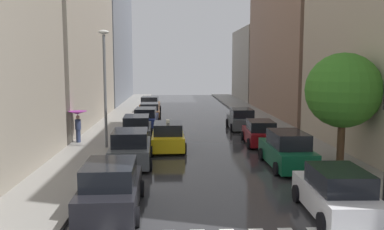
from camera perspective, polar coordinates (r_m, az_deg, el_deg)
The scene contains 20 objects.
ground_plane at distance 32.44m, azimuth 0.11°, elevation -1.91°, with size 28.00×72.00×0.04m, color #2E2E30.
sidewalk_left at distance 32.74m, azimuth -11.33°, elevation -1.79°, with size 3.00×72.00×0.15m, color gray.
sidewalk_right at distance 33.39m, azimuth 11.32°, elevation -1.62°, with size 3.00×72.00×0.15m, color gray.
building_left_far at distance 57.72m, azimuth -12.50°, elevation 13.65°, with size 6.00×21.25×23.67m, color slate.
building_right_mid at distance 42.77m, azimuth 14.70°, elevation 11.93°, with size 6.00×19.93×17.68m, color #8C6B56.
building_right_far at distance 59.60m, azimuth 9.49°, elevation 6.94°, with size 6.00×14.09×10.03m, color #9E9384.
parked_car_left_nearest at distance 14.46m, azimuth -11.27°, elevation -10.03°, with size 2.18×4.49×1.75m.
parked_car_left_second at distance 20.84m, azimuth -8.57°, elevation -4.67°, with size 2.28×4.39×1.77m.
parked_car_left_third at distance 27.04m, azimuth -7.72°, elevation -2.00°, with size 2.17×4.51×1.72m.
parked_car_left_fourth at distance 32.47m, azimuth -6.45°, elevation -0.53°, with size 2.05×4.49×1.64m.
parked_car_left_fifth at distance 37.69m, azimuth -5.95°, elevation 0.46°, with size 2.18×4.45×1.54m.
parked_car_left_sixth at distance 42.90m, azimuth -5.88°, elevation 1.36°, with size 2.20×4.31×1.73m.
parked_car_right_nearest at distance 14.56m, azimuth 19.53°, elevation -10.34°, with size 2.13×4.30×1.66m.
parked_car_right_second at distance 20.57m, azimuth 13.11°, elevation -4.88°, with size 2.01×4.62×1.81m.
parked_car_right_third at distance 26.12m, azimuth 9.48°, elevation -2.52°, with size 2.09×4.12×1.55m.
parked_car_right_fourth at distance 32.11m, azimuth 6.90°, elevation -0.64°, with size 2.11×4.30×1.63m.
taxi_midroad at distance 24.38m, azimuth -3.37°, elevation -3.04°, with size 2.12×4.33×1.81m.
pedestrian_foreground at distance 26.62m, azimuth -15.66°, elevation -0.48°, with size 1.17×1.17×1.98m.
street_tree_right at distance 20.98m, azimuth 20.36°, elevation 3.21°, with size 3.62×3.62×5.46m.
lamp_post_left at distance 24.40m, azimuth -12.08°, elevation 4.74°, with size 0.60×0.28×6.87m.
Camera 1 is at (-1.65, -8.00, 5.03)m, focal length 38.19 mm.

